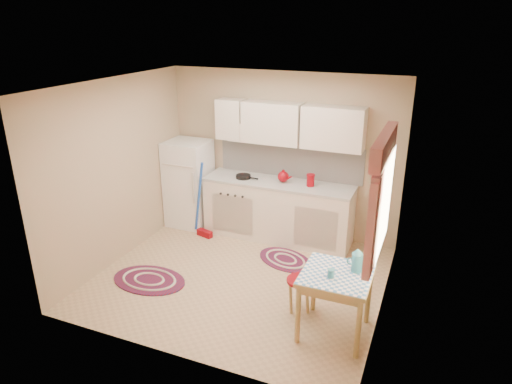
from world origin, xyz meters
TOP-DOWN VIEW (x-y plane):
  - room_shell at (0.16, 0.24)m, footprint 3.64×3.60m
  - fridge at (-1.46, 1.25)m, footprint 0.65×0.60m
  - broom at (-1.02, 0.90)m, footprint 0.30×0.19m
  - base_cabinets at (0.05, 1.30)m, footprint 2.25×0.60m
  - countertop at (0.05, 1.30)m, footprint 2.27×0.62m
  - frying_pan at (-0.50, 1.25)m, footprint 0.25×0.25m
  - red_kettle at (0.12, 1.30)m, footprint 0.22×0.20m
  - red_canister at (0.54, 1.30)m, footprint 0.12×0.12m
  - table at (1.38, -0.62)m, footprint 0.72×0.72m
  - stool at (0.93, -0.39)m, footprint 0.36×0.36m
  - coffee_pot at (1.56, -0.50)m, footprint 0.16×0.14m
  - mug at (1.34, -0.72)m, footprint 0.08×0.08m
  - rug_center at (0.40, 0.66)m, footprint 1.01×0.87m
  - rug_left at (-1.07, -0.52)m, footprint 1.01×0.68m

SIDE VIEW (x-z plane):
  - rug_center at x=0.40m, z-range 0.00..0.02m
  - rug_left at x=-1.07m, z-range 0.00..0.02m
  - stool at x=0.93m, z-range 0.00..0.42m
  - table at x=1.38m, z-range 0.00..0.72m
  - base_cabinets at x=0.05m, z-range 0.00..0.88m
  - broom at x=-1.02m, z-range 0.00..1.20m
  - fridge at x=-1.46m, z-range 0.00..1.40m
  - mug at x=1.34m, z-range 0.72..0.82m
  - coffee_pot at x=1.56m, z-range 0.72..1.00m
  - countertop at x=0.05m, z-range 0.88..0.92m
  - frying_pan at x=-0.50m, z-range 0.92..0.97m
  - red_canister at x=0.54m, z-range 0.92..1.08m
  - red_kettle at x=0.12m, z-range 0.92..1.10m
  - room_shell at x=0.16m, z-range 0.34..2.86m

